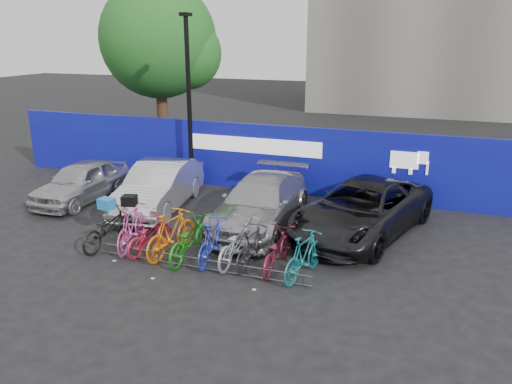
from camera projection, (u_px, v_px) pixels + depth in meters
The scene contains 21 objects.
ground at pixel (210, 259), 12.57m from camera, with size 100.00×100.00×0.00m, color black.
hoarding at pixel (281, 159), 17.58m from camera, with size 22.00×0.18×2.40m.
tree at pixel (164, 42), 22.25m from camera, with size 5.40×5.20×7.80m.
lamppost at pixel (189, 98), 17.46m from camera, with size 0.25×0.50×6.11m.
bike_rack at pixel (199, 263), 11.98m from camera, with size 5.60×0.03×0.30m.
car_0 at pixel (81, 181), 16.82m from camera, with size 1.58×3.94×1.34m, color #ABACB1.
car_1 at pixel (159, 186), 16.01m from camera, with size 1.59×4.55×1.50m, color #B5B5BA.
car_2 at pixel (260, 202), 14.59m from camera, with size 2.00×4.93×1.43m, color #9D9CA1.
car_3 at pixel (362, 209), 13.94m from camera, with size 2.47×5.35×1.49m, color black.
bike_0 at pixel (109, 227), 13.21m from camera, with size 0.70×2.00×1.05m, color black.
bike_1 at pixel (131, 227), 13.07m from camera, with size 0.56×1.99×1.19m, color #D54A98.
bike_2 at pixel (149, 235), 12.90m from camera, with size 0.60×1.72×0.91m, color red.
bike_3 at pixel (171, 233), 12.64m from camera, with size 0.56×1.97×1.18m, color orange.
bike_4 at pixel (189, 239), 12.46m from camera, with size 0.70×2.00×1.05m, color #137F12.
bike_5 at pixel (213, 241), 12.31m from camera, with size 0.52×1.83×1.10m, color #2933C2.
bike_6 at pixel (237, 242), 12.27m from camera, with size 0.69×1.99×1.05m, color #9A9CA1.
bike_7 at pixel (252, 247), 12.06m from camera, with size 0.48×1.70×1.02m, color #262628.
bike_8 at pixel (276, 250), 11.91m from camera, with size 0.64×1.84×0.96m, color maroon.
bike_9 at pixel (304, 256), 11.49m from camera, with size 0.51×1.81×1.09m, color #146F75.
cargo_crate at pixel (106, 204), 13.01m from camera, with size 0.40×0.30×0.28m, color blue.
cargo_topcase at pixel (129, 200), 12.85m from camera, with size 0.36×0.32×0.26m, color black.
Camera 1 is at (5.00, -10.39, 5.41)m, focal length 35.00 mm.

